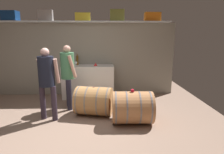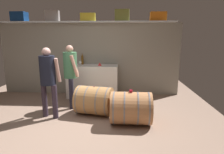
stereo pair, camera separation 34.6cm
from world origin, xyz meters
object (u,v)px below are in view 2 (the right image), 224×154
at_px(toolcase_yellow, 88,17).
at_px(winemaker_pouring, 71,70).
at_px(toolcase_olive, 122,15).
at_px(wine_barrel_far, 94,100).
at_px(wine_bottle_amber, 82,59).
at_px(red_funnel, 100,64).
at_px(toolcase_orange, 158,17).
at_px(visitor_tasting, 48,76).
at_px(wine_barrel_near, 131,108).
at_px(toolcase_grey, 52,16).
at_px(toolcase_navy, 19,17).
at_px(tasting_cup, 131,91).
at_px(wine_glass, 80,63).
at_px(work_cabinet, 93,81).

bearing_deg(toolcase_yellow, winemaker_pouring, -107.58).
distance_m(toolcase_olive, wine_barrel_far, 2.56).
bearing_deg(wine_bottle_amber, toolcase_olive, 0.50).
bearing_deg(red_funnel, toolcase_orange, 9.33).
bearing_deg(visitor_tasting, wine_barrel_near, 10.41).
bearing_deg(red_funnel, wine_bottle_amber, 154.94).
distance_m(toolcase_grey, toolcase_yellow, 1.02).
relative_size(wine_bottle_amber, visitor_tasting, 0.21).
xyz_separation_m(toolcase_navy, red_funnel, (2.34, -0.26, -1.32)).
height_order(toolcase_orange, tasting_cup, toolcase_orange).
relative_size(toolcase_yellow, toolcase_olive, 1.05).
distance_m(toolcase_olive, tasting_cup, 2.54).
height_order(wine_bottle_amber, visitor_tasting, visitor_tasting).
xyz_separation_m(toolcase_grey, wine_bottle_amber, (0.83, -0.01, -1.23)).
bearing_deg(wine_barrel_near, winemaker_pouring, 149.54).
bearing_deg(wine_barrel_near, visitor_tasting, 173.84).
bearing_deg(wine_glass, tasting_cup, -49.67).
bearing_deg(wine_bottle_amber, work_cabinet, -30.23).
bearing_deg(visitor_tasting, toolcase_grey, 122.42).
relative_size(toolcase_grey, wine_barrel_near, 0.46).
bearing_deg(tasting_cup, winemaker_pouring, 148.21).
relative_size(toolcase_navy, toolcase_olive, 1.04).
height_order(toolcase_grey, toolcase_yellow, toolcase_grey).
bearing_deg(wine_bottle_amber, toolcase_yellow, 2.97).
bearing_deg(wine_bottle_amber, wine_barrel_near, -54.69).
relative_size(winemaker_pouring, visitor_tasting, 1.01).
distance_m(red_funnel, wine_barrel_near, 1.97).
xyz_separation_m(toolcase_yellow, visitor_tasting, (-0.57, -1.72, -1.34)).
bearing_deg(toolcase_yellow, wine_bottle_amber, 179.67).
bearing_deg(wine_barrel_far, tasting_cup, -17.64).
bearing_deg(toolcase_grey, wine_bottle_amber, -4.97).
relative_size(toolcase_yellow, tasting_cup, 6.31).
xyz_separation_m(toolcase_olive, visitor_tasting, (-1.54, -1.72, -1.38)).
relative_size(toolcase_navy, tasting_cup, 6.24).
bearing_deg(wine_barrel_far, wine_glass, 127.51).
bearing_deg(toolcase_grey, toolcase_olive, -4.26).
bearing_deg(toolcase_grey, wine_glass, -27.06).
bearing_deg(toolcase_yellow, wine_barrel_near, -62.17).
bearing_deg(red_funnel, toolcase_yellow, 142.83).
bearing_deg(visitor_tasting, winemaker_pouring, 83.04).
height_order(toolcase_orange, wine_barrel_near, toolcase_orange).
distance_m(toolcase_yellow, visitor_tasting, 2.25).
xyz_separation_m(wine_bottle_amber, wine_barrel_far, (0.56, -1.48, -0.75)).
distance_m(toolcase_yellow, wine_barrel_near, 2.98).
bearing_deg(toolcase_navy, wine_barrel_near, -29.99).
xyz_separation_m(toolcase_yellow, red_funnel, (0.35, -0.26, -1.29)).
height_order(toolcase_navy, toolcase_orange, toolcase_navy).
bearing_deg(toolcase_olive, tasting_cup, -80.44).
relative_size(toolcase_olive, tasting_cup, 6.00).
distance_m(wine_glass, tasting_cup, 2.11).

